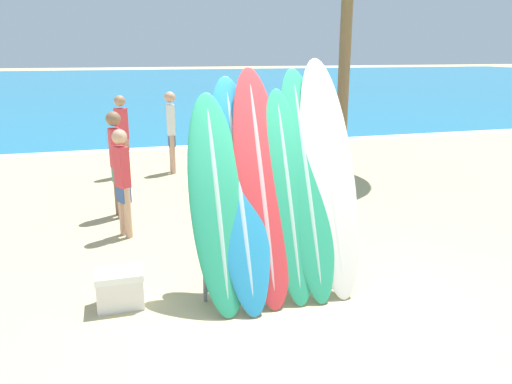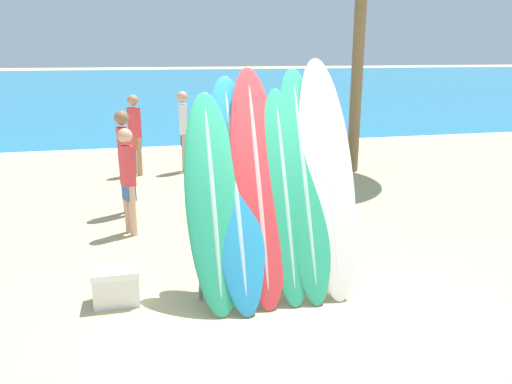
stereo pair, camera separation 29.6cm
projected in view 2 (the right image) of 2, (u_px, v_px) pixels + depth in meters
ground_plane at (291, 300)px, 5.30m from camera, size 160.00×160.00×0.00m
ocean_water at (156, 83)px, 41.12m from camera, size 120.00×60.00×0.01m
surfboard_rack at (273, 251)px, 5.35m from camera, size 1.61×0.04×0.90m
surfboard_slot_0 at (213, 201)px, 5.10m from camera, size 0.57×1.07×2.15m
surfboard_slot_1 at (236, 191)px, 5.19m from camera, size 0.56×1.28×2.31m
surfboard_slot_2 at (258, 185)px, 5.23m from camera, size 0.56×1.13×2.40m
surfboard_slot_3 at (285, 195)px, 5.27m from camera, size 0.48×0.99×2.17m
surfboard_slot_4 at (304, 183)px, 5.34m from camera, size 0.52×1.15×2.39m
surfboard_slot_5 at (327, 176)px, 5.39m from camera, size 0.59×1.11×2.49m
person_near_water at (128, 178)px, 7.00m from camera, size 0.23×0.26×1.53m
person_mid_beach at (124, 159)px, 7.85m from camera, size 0.22×0.28×1.67m
person_far_left at (135, 132)px, 10.40m from camera, size 0.28×0.29×1.69m
person_far_right at (183, 129)px, 10.68m from camera, size 0.23×0.29×1.74m
cooler_box at (117, 285)px, 5.20m from camera, size 0.48×0.35×0.39m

